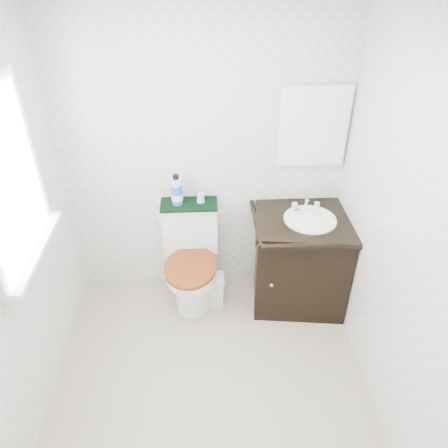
{
  "coord_description": "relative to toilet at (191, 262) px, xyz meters",
  "views": [
    {
      "loc": [
        -0.01,
        -1.87,
        2.66
      ],
      "look_at": [
        0.13,
        0.75,
        0.89
      ],
      "focal_mm": 35.0,
      "sensor_mm": 36.0,
      "label": 1
    }
  ],
  "objects": [
    {
      "name": "floor",
      "position": [
        0.13,
        -0.96,
        -0.37
      ],
      "size": [
        2.4,
        2.4,
        0.0
      ],
      "primitive_type": "plane",
      "color": "#AAA089",
      "rests_on": "ground"
    },
    {
      "name": "ceiling",
      "position": [
        0.13,
        -0.96,
        2.03
      ],
      "size": [
        2.4,
        2.4,
        0.0
      ],
      "primitive_type": "plane",
      "rotation": [
        3.14,
        0.0,
        0.0
      ],
      "color": "white",
      "rests_on": "wall_back"
    },
    {
      "name": "wall_back",
      "position": [
        0.13,
        0.24,
        0.83
      ],
      "size": [
        2.4,
        0.0,
        2.4
      ],
      "primitive_type": "plane",
      "rotation": [
        1.57,
        0.0,
        0.0
      ],
      "color": "silver",
      "rests_on": "ground"
    },
    {
      "name": "wall_left",
      "position": [
        -0.97,
        -0.96,
        0.83
      ],
      "size": [
        0.0,
        2.4,
        2.4
      ],
      "primitive_type": "plane",
      "rotation": [
        1.57,
        0.0,
        1.57
      ],
      "color": "silver",
      "rests_on": "ground"
    },
    {
      "name": "wall_right",
      "position": [
        1.23,
        -0.96,
        0.83
      ],
      "size": [
        0.0,
        2.4,
        2.4
      ],
      "primitive_type": "plane",
      "rotation": [
        1.57,
        0.0,
        -1.57
      ],
      "color": "silver",
      "rests_on": "ground"
    },
    {
      "name": "window",
      "position": [
        -0.94,
        -0.71,
        1.18
      ],
      "size": [
        0.02,
        0.7,
        0.9
      ],
      "primitive_type": "cube",
      "color": "white",
      "rests_on": "wall_left"
    },
    {
      "name": "mirror",
      "position": [
        0.95,
        0.21,
        1.08
      ],
      "size": [
        0.5,
        0.02,
        0.6
      ],
      "primitive_type": "cube",
      "color": "silver",
      "rests_on": "wall_back"
    },
    {
      "name": "toilet",
      "position": [
        0.0,
        0.0,
        0.0
      ],
      "size": [
        0.46,
        0.66,
        0.85
      ],
      "color": "white",
      "rests_on": "floor"
    },
    {
      "name": "vanity",
      "position": [
        0.9,
        -0.06,
        0.06
      ],
      "size": [
        0.84,
        0.74,
        0.92
      ],
      "color": "black",
      "rests_on": "floor"
    },
    {
      "name": "trash_bin",
      "position": [
        0.16,
        -0.11,
        -0.22
      ],
      "size": [
        0.21,
        0.17,
        0.29
      ],
      "color": "white",
      "rests_on": "floor"
    },
    {
      "name": "towel",
      "position": [
        0.0,
        0.13,
        0.49
      ],
      "size": [
        0.45,
        0.22,
        0.02
      ],
      "primitive_type": "cube",
      "color": "black",
      "rests_on": "toilet"
    },
    {
      "name": "mouthwash_bottle",
      "position": [
        -0.09,
        0.13,
        0.61
      ],
      "size": [
        0.09,
        0.09,
        0.25
      ],
      "color": "blue",
      "rests_on": "towel"
    },
    {
      "name": "cup",
      "position": [
        0.09,
        0.14,
        0.54
      ],
      "size": [
        0.06,
        0.06,
        0.08
      ],
      "primitive_type": "cone",
      "color": "#92CFEF",
      "rests_on": "towel"
    },
    {
      "name": "soap_bar",
      "position": [
        0.85,
        0.04,
        0.46
      ],
      "size": [
        0.07,
        0.05,
        0.02
      ],
      "primitive_type": "ellipsoid",
      "color": "#197972",
      "rests_on": "vanity"
    }
  ]
}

